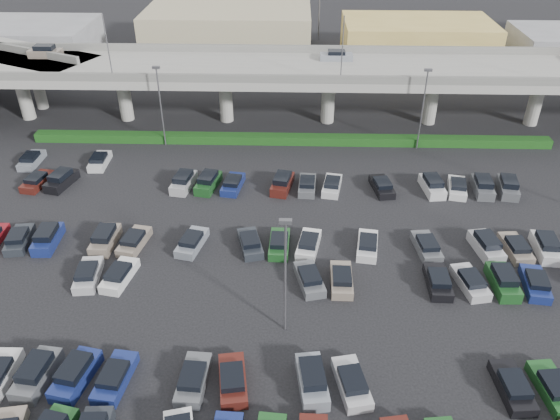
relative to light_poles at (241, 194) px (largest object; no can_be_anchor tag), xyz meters
name	(u,v)px	position (x,y,z in m)	size (l,w,h in m)	color
ground	(287,265)	(4.13, -2.00, -6.24)	(280.00, 280.00, 0.00)	black
overpass	(290,72)	(3.87, 30.03, 0.73)	(150.00, 13.00, 15.80)	gray
hedge	(291,139)	(4.13, 23.00, -5.69)	(66.00, 1.60, 1.10)	#143910
parked_cars	(271,290)	(2.86, -6.24, -5.62)	(63.16, 41.58, 1.67)	#B2B1B6
light_poles	(241,194)	(0.00, 0.00, 0.00)	(66.90, 48.38, 10.30)	#55555B
distant_buildings	(362,36)	(16.50, 59.81, -2.49)	(138.00, 24.00, 9.00)	gray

